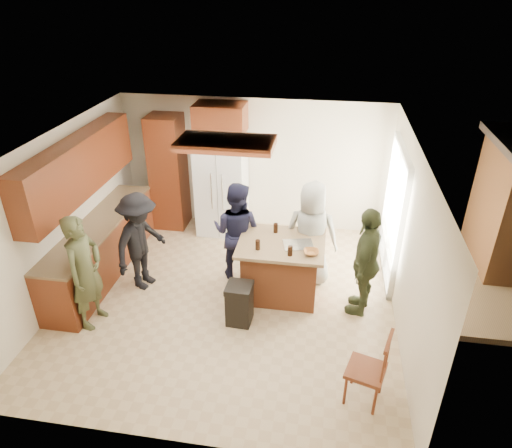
% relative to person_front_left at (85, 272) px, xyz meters
% --- Properties ---
extents(room_shell, '(8.00, 5.20, 5.00)m').
position_rel_person_front_left_xyz_m(room_shell, '(6.16, 2.45, 0.01)').
color(room_shell, tan).
rests_on(room_shell, ground).
extents(person_front_left, '(0.54, 0.68, 1.71)m').
position_rel_person_front_left_xyz_m(person_front_left, '(0.00, 0.00, 0.00)').
color(person_front_left, '#3E4126').
rests_on(person_front_left, ground).
extents(person_behind_left, '(0.89, 0.64, 1.66)m').
position_rel_person_front_left_xyz_m(person_behind_left, '(1.81, 1.46, -0.02)').
color(person_behind_left, black).
rests_on(person_behind_left, ground).
extents(person_behind_right, '(0.88, 0.61, 1.73)m').
position_rel_person_front_left_xyz_m(person_behind_right, '(2.99, 1.51, 0.01)').
color(person_behind_right, gray).
rests_on(person_behind_right, ground).
extents(person_side_right, '(0.74, 1.08, 1.68)m').
position_rel_person_front_left_xyz_m(person_side_right, '(3.79, 0.88, -0.01)').
color(person_side_right, '#363F24').
rests_on(person_side_right, ground).
extents(person_counter, '(0.77, 1.14, 1.61)m').
position_rel_person_front_left_xyz_m(person_counter, '(0.40, 0.96, -0.05)').
color(person_counter, black).
rests_on(person_counter, ground).
extents(left_cabinetry, '(0.64, 3.00, 2.30)m').
position_rel_person_front_left_xyz_m(left_cabinetry, '(-0.45, 1.21, 0.10)').
color(left_cabinetry, maroon).
rests_on(left_cabinetry, ground).
extents(back_wall_units, '(1.80, 0.60, 2.45)m').
position_rel_person_front_left_xyz_m(back_wall_units, '(0.46, 3.01, 0.53)').
color(back_wall_units, maroon).
rests_on(back_wall_units, ground).
extents(refrigerator, '(0.90, 0.76, 1.80)m').
position_rel_person_front_left_xyz_m(refrigerator, '(1.24, 2.93, 0.05)').
color(refrigerator, white).
rests_on(refrigerator, ground).
extents(kitchen_island, '(1.28, 1.03, 0.93)m').
position_rel_person_front_left_xyz_m(kitchen_island, '(2.57, 1.08, -0.38)').
color(kitchen_island, '#A24E29').
rests_on(kitchen_island, ground).
extents(island_items, '(0.92, 0.72, 0.15)m').
position_rel_person_front_left_xyz_m(island_items, '(2.80, 0.99, 0.12)').
color(island_items, silver).
rests_on(island_items, kitchen_island).
extents(trash_bin, '(0.37, 0.37, 0.63)m').
position_rel_person_front_left_xyz_m(trash_bin, '(2.07, 0.32, -0.53)').
color(trash_bin, black).
rests_on(trash_bin, ground).
extents(spindle_chair, '(0.52, 0.52, 0.99)m').
position_rel_person_front_left_xyz_m(spindle_chair, '(3.77, -0.80, -0.40)').
color(spindle_chair, maroon).
rests_on(spindle_chair, ground).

